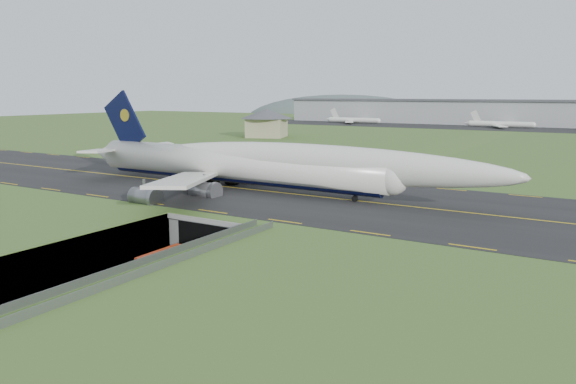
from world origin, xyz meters
The scene contains 10 objects.
ground centered at (0.00, 0.00, 0.00)m, with size 900.00×900.00×0.00m, color #406227.
airfield_deck centered at (0.00, 0.00, 3.00)m, with size 800.00×800.00×6.00m, color gray.
trench_road centered at (0.00, -7.50, 0.10)m, with size 12.00×75.00×0.20m, color slate.
taxiway centered at (0.00, 33.00, 6.09)m, with size 800.00×44.00×0.18m, color black.
tunnel_portal centered at (0.00, 16.71, 3.33)m, with size 17.00×22.30×6.00m.
guideway centered at (11.00, -19.11, 5.32)m, with size 3.00×53.00×7.05m.
jumbo_jet centered at (-6.07, 32.21, 11.58)m, with size 98.24×62.60×20.71m.
shuttle_tram centered at (1.81, -3.37, 1.92)m, with size 3.51×8.76×3.52m.
service_building centered at (-81.95, 149.84, 13.42)m, with size 29.25×29.25×12.53m.
cargo_terminal centered at (-0.16, 299.41, 13.96)m, with size 320.00×67.00×15.60m.
Camera 1 is at (55.65, -59.13, 25.50)m, focal length 35.00 mm.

